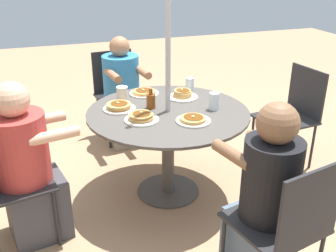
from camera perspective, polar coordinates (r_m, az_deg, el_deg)
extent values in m
plane|color=tan|center=(3.30, 0.00, -9.42)|extent=(12.00, 12.00, 0.00)
cylinder|color=#4C4742|center=(3.30, 0.00, -9.31)|extent=(0.51, 0.51, 0.01)
cylinder|color=#4C4742|center=(3.12, 0.00, -4.09)|extent=(0.10, 0.10, 0.70)
cylinder|color=#4C4742|center=(2.97, 0.00, 2.02)|extent=(1.23, 1.23, 0.02)
cylinder|color=#ADADB2|center=(2.86, 0.00, 8.50)|extent=(0.04, 0.04, 2.11)
cylinder|color=#232326|center=(2.45, 7.97, -16.95)|extent=(0.02, 0.02, 0.44)
cylinder|color=#232326|center=(2.66, 14.62, -13.82)|extent=(0.02, 0.02, 0.44)
cube|color=#232326|center=(2.31, 15.10, -13.38)|extent=(0.53, 0.53, 0.02)
cube|color=#232326|center=(2.07, 20.01, -11.21)|extent=(0.11, 0.42, 0.44)
cube|color=slate|center=(2.51, 12.75, -16.32)|extent=(0.39, 0.36, 0.44)
cylinder|color=black|center=(2.22, 14.66, -7.78)|extent=(0.32, 0.32, 0.49)
sphere|color=brown|center=(2.06, 15.64, 0.40)|extent=(0.22, 0.22, 0.22)
cylinder|color=brown|center=(2.19, 9.33, -4.12)|extent=(0.30, 0.13, 0.07)
cylinder|color=brown|center=(2.35, 14.14, -2.56)|extent=(0.30, 0.13, 0.07)
cylinder|color=#232326|center=(3.52, 15.72, -4.05)|extent=(0.02, 0.02, 0.44)
cylinder|color=#232326|center=(3.78, 12.09, -1.63)|extent=(0.02, 0.02, 0.44)
cylinder|color=#232326|center=(3.76, 20.21, -2.80)|extent=(0.02, 0.02, 0.44)
cylinder|color=#232326|center=(4.00, 16.50, -0.62)|extent=(0.02, 0.02, 0.44)
cube|color=#232326|center=(3.67, 16.54, 0.97)|extent=(0.49, 0.49, 0.02)
cube|color=#232326|center=(3.73, 19.47, 4.70)|extent=(0.43, 0.06, 0.44)
cylinder|color=#232326|center=(4.04, -3.36, 0.63)|extent=(0.02, 0.02, 0.44)
cylinder|color=#232326|center=(3.93, -8.51, -0.32)|extent=(0.02, 0.02, 0.44)
cylinder|color=#232326|center=(4.37, -5.25, 2.42)|extent=(0.02, 0.02, 0.44)
cylinder|color=#232326|center=(4.27, -10.04, 1.59)|extent=(0.02, 0.02, 0.44)
cube|color=#232326|center=(4.06, -6.94, 4.08)|extent=(0.50, 0.50, 0.02)
cube|color=#232326|center=(4.19, -8.06, 7.89)|extent=(0.07, 0.42, 0.44)
cube|color=gray|center=(4.05, -6.26, 0.56)|extent=(0.41, 0.38, 0.44)
cylinder|color=teal|center=(3.94, -6.82, 6.84)|extent=(0.36, 0.36, 0.46)
sphere|color=#A3704C|center=(3.86, -7.05, 11.37)|extent=(0.20, 0.20, 0.20)
cylinder|color=#A3704C|center=(3.77, -3.80, 7.91)|extent=(0.34, 0.11, 0.07)
cylinder|color=#A3704C|center=(3.68, -8.02, 7.31)|extent=(0.34, 0.11, 0.07)
cylinder|color=#232326|center=(3.05, -17.80, -8.89)|extent=(0.02, 0.02, 0.44)
cylinder|color=#232326|center=(2.74, -15.82, -12.75)|extent=(0.02, 0.02, 0.44)
cube|color=#232326|center=(2.75, -21.27, -7.73)|extent=(0.53, 0.53, 0.02)
cube|color=#3D3D42|center=(2.89, -18.36, -11.08)|extent=(0.41, 0.44, 0.44)
cylinder|color=#B73833|center=(2.65, -20.74, -3.24)|extent=(0.36, 0.36, 0.47)
sphere|color=#DBA884|center=(2.53, -21.84, 3.58)|extent=(0.22, 0.22, 0.22)
cylinder|color=#DBA884|center=(2.77, -17.82, 0.88)|extent=(0.13, 0.32, 0.07)
cylinder|color=#DBA884|center=(2.51, -16.21, -1.35)|extent=(0.13, 0.32, 0.07)
cylinder|color=silver|center=(3.01, -7.07, 2.51)|extent=(0.25, 0.25, 0.01)
cylinder|color=tan|center=(3.01, -7.11, 2.75)|extent=(0.17, 0.17, 0.01)
cylinder|color=tan|center=(3.01, -7.12, 2.96)|extent=(0.18, 0.18, 0.01)
cylinder|color=tan|center=(3.00, -7.18, 3.12)|extent=(0.19, 0.19, 0.01)
ellipsoid|color=brown|center=(3.00, -7.11, 3.28)|extent=(0.14, 0.13, 0.00)
cube|color=#F4E084|center=(2.99, -7.30, 3.36)|extent=(0.03, 0.03, 0.01)
cylinder|color=silver|center=(2.78, 3.69, 0.74)|extent=(0.25, 0.25, 0.01)
cylinder|color=tan|center=(2.78, 3.61, 0.98)|extent=(0.19, 0.19, 0.01)
cylinder|color=tan|center=(2.77, 3.66, 1.13)|extent=(0.18, 0.18, 0.01)
ellipsoid|color=brown|center=(2.77, 3.71, 1.32)|extent=(0.15, 0.14, 0.00)
cube|color=#F4E084|center=(2.76, 3.66, 1.39)|extent=(0.03, 0.03, 0.01)
cylinder|color=silver|center=(3.24, 2.15, 4.21)|extent=(0.25, 0.25, 0.01)
cylinder|color=tan|center=(3.23, 2.08, 4.42)|extent=(0.15, 0.15, 0.01)
cylinder|color=tan|center=(3.23, 2.14, 4.65)|extent=(0.15, 0.15, 0.01)
cylinder|color=tan|center=(3.22, 2.21, 4.86)|extent=(0.14, 0.14, 0.01)
cylinder|color=tan|center=(3.23, 2.11, 5.12)|extent=(0.14, 0.14, 0.01)
ellipsoid|color=brown|center=(3.22, 2.17, 5.23)|extent=(0.12, 0.11, 0.00)
cube|color=#F4E084|center=(3.22, 2.02, 5.34)|extent=(0.02, 0.02, 0.01)
cylinder|color=silver|center=(3.33, -3.48, 4.74)|extent=(0.25, 0.25, 0.01)
cylinder|color=tan|center=(3.32, -3.56, 4.89)|extent=(0.20, 0.20, 0.01)
cylinder|color=tan|center=(3.32, -3.45, 5.07)|extent=(0.19, 0.19, 0.01)
ellipsoid|color=brown|center=(3.32, -3.50, 5.22)|extent=(0.15, 0.14, 0.00)
cube|color=#F4E084|center=(3.31, -3.63, 5.28)|extent=(0.03, 0.03, 0.01)
cylinder|color=silver|center=(2.80, -3.85, 0.90)|extent=(0.25, 0.25, 0.01)
cylinder|color=tan|center=(2.79, -3.83, 1.11)|extent=(0.16, 0.16, 0.01)
cylinder|color=tan|center=(2.79, -3.87, 1.30)|extent=(0.18, 0.18, 0.01)
cylinder|color=tan|center=(2.79, -3.96, 1.51)|extent=(0.16, 0.16, 0.01)
cylinder|color=tan|center=(2.79, -3.97, 1.69)|extent=(0.18, 0.18, 0.01)
ellipsoid|color=brown|center=(2.78, -3.87, 1.80)|extent=(0.14, 0.13, 0.00)
cube|color=#F4E084|center=(2.79, -3.87, 1.99)|extent=(0.03, 0.03, 0.01)
cylinder|color=brown|center=(3.01, -2.50, 3.60)|extent=(0.07, 0.07, 0.11)
cylinder|color=brown|center=(2.98, -2.53, 5.01)|extent=(0.03, 0.03, 0.05)
torus|color=brown|center=(3.03, -2.68, 4.09)|extent=(0.05, 0.01, 0.05)
cylinder|color=beige|center=(3.19, -6.67, 4.63)|extent=(0.09, 0.09, 0.11)
cylinder|color=white|center=(3.17, -6.71, 5.61)|extent=(0.09, 0.09, 0.01)
cylinder|color=silver|center=(2.99, 6.69, 3.60)|extent=(0.08, 0.08, 0.13)
cylinder|color=silver|center=(3.41, 3.19, 6.08)|extent=(0.07, 0.07, 0.11)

